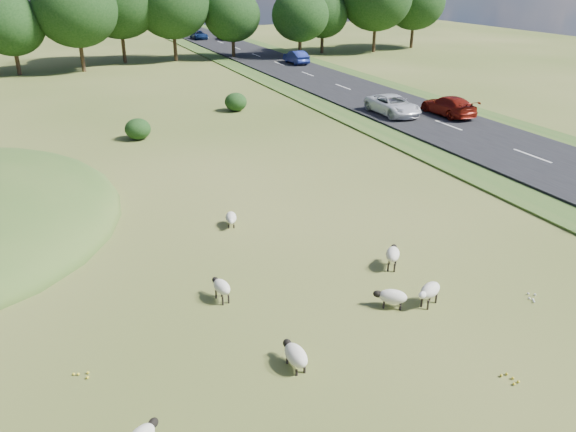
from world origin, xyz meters
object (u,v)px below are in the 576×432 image
object	(u,v)px
sheep_0	(392,296)
car_0	(226,35)
sheep_1	(295,355)
car_5	(393,105)
car_3	(296,57)
sheep_3	(231,218)
car_2	(448,106)
sheep_6	(393,254)
sheep_5	(221,287)
sheep_4	(430,291)
car_4	(199,35)

from	to	relation	value
sheep_0	car_0	xyz separation A→B (m)	(18.85, 77.50, 0.54)
sheep_1	car_5	distance (m)	31.30
car_3	car_5	xyz separation A→B (m)	(-3.80, -26.81, -0.02)
sheep_1	sheep_3	world-z (taller)	sheep_1
car_2	car_3	xyz separation A→B (m)	(0.00, 28.74, 0.01)
car_5	car_3	bearing A→B (deg)	81.93
sheep_6	car_3	size ratio (longest dim) A/B	0.25
sheep_6	sheep_1	bearing A→B (deg)	161.54
sheep_3	sheep_6	xyz separation A→B (m)	(4.52, -6.19, 0.19)
sheep_5	car_2	distance (m)	30.23
sheep_4	sheep_6	world-z (taller)	sheep_6
car_0	car_3	bearing A→B (deg)	90.00
sheep_3	car_3	bearing A→B (deg)	169.40
sheep_1	sheep_3	bearing A→B (deg)	-10.45
sheep_0	car_3	size ratio (longest dim) A/B	0.25
sheep_4	car_2	world-z (taller)	car_2
sheep_6	car_2	distance (m)	25.45
car_2	sheep_6	bearing A→B (deg)	47.24
sheep_3	car_5	size ratio (longest dim) A/B	0.22
car_3	car_5	bearing A→B (deg)	81.93
car_2	car_4	xyz separation A→B (m)	(-3.80, 58.95, -0.11)
car_5	car_0	bearing A→B (deg)	86.01
sheep_0	sheep_1	size ratio (longest dim) A/B	0.92
sheep_3	sheep_4	xyz separation A→B (m)	(4.19, -8.97, 0.19)
car_2	car_4	world-z (taller)	car_2
car_3	sheep_3	bearing A→B (deg)	62.14
sheep_5	car_2	xyz separation A→B (m)	(24.06, 18.30, 0.45)
sheep_4	car_3	world-z (taller)	car_3
sheep_3	sheep_4	world-z (taller)	sheep_4
sheep_0	sheep_6	xyz separation A→B (m)	(1.57, 2.36, 0.17)
sheep_3	car_2	bearing A→B (deg)	137.08
sheep_0	sheep_5	world-z (taller)	sheep_5
car_3	car_2	bearing A→B (deg)	90.00
car_3	sheep_0	bearing A→B (deg)	69.26
car_4	car_5	xyz separation A→B (m)	(0.00, -57.02, 0.10)
sheep_4	car_3	bearing A→B (deg)	-133.25
sheep_0	sheep_3	distance (m)	9.04
sheep_1	car_3	bearing A→B (deg)	-26.99
car_3	car_5	world-z (taller)	car_3
sheep_5	car_4	xyz separation A→B (m)	(20.26, 77.25, 0.34)
sheep_1	car_4	distance (m)	83.86
sheep_0	sheep_1	world-z (taller)	sheep_1
sheep_4	sheep_6	distance (m)	2.80
car_0	car_5	xyz separation A→B (m)	(-3.80, -54.53, 0.02)
car_3	sheep_1	bearing A→B (deg)	65.72
sheep_1	sheep_5	size ratio (longest dim) A/B	1.12
sheep_6	sheep_4	bearing A→B (deg)	-149.13
sheep_3	sheep_6	size ratio (longest dim) A/B	1.00
car_2	car_5	xyz separation A→B (m)	(-3.80, 1.93, -0.01)
car_0	car_2	size ratio (longest dim) A/B	0.96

